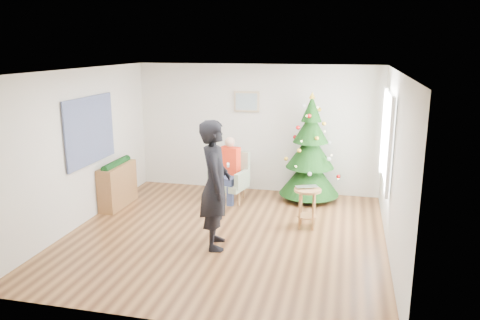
% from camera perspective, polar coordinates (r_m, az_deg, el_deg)
% --- Properties ---
extents(floor, '(5.00, 5.00, 0.00)m').
position_cam_1_polar(floor, '(7.62, -1.78, -9.08)').
color(floor, brown).
rests_on(floor, ground).
extents(ceiling, '(5.00, 5.00, 0.00)m').
position_cam_1_polar(ceiling, '(7.03, -1.94, 10.83)').
color(ceiling, white).
rests_on(ceiling, wall_back).
extents(wall_back, '(5.00, 0.00, 5.00)m').
position_cam_1_polar(wall_back, '(9.60, 2.01, 3.85)').
color(wall_back, silver).
rests_on(wall_back, floor).
extents(wall_front, '(5.00, 0.00, 5.00)m').
position_cam_1_polar(wall_front, '(4.94, -9.42, -6.12)').
color(wall_front, silver).
rests_on(wall_front, floor).
extents(wall_left, '(0.00, 5.00, 5.00)m').
position_cam_1_polar(wall_left, '(8.21, -18.97, 1.37)').
color(wall_left, silver).
rests_on(wall_left, floor).
extents(wall_right, '(0.00, 5.00, 5.00)m').
position_cam_1_polar(wall_right, '(7.01, 18.29, -0.64)').
color(wall_right, silver).
rests_on(wall_right, floor).
extents(window_panel, '(0.04, 1.30, 1.40)m').
position_cam_1_polar(window_panel, '(7.94, 17.60, 2.54)').
color(window_panel, white).
rests_on(window_panel, wall_right).
extents(curtains, '(0.05, 1.75, 1.50)m').
position_cam_1_polar(curtains, '(7.94, 17.39, 2.55)').
color(curtains, white).
rests_on(curtains, wall_right).
extents(christmas_tree, '(1.17, 1.17, 2.11)m').
position_cam_1_polar(christmas_tree, '(9.14, 8.55, 0.96)').
color(christmas_tree, '#3F2816').
rests_on(christmas_tree, floor).
extents(stool, '(0.45, 0.45, 0.67)m').
position_cam_1_polar(stool, '(7.87, 8.18, -5.79)').
color(stool, brown).
rests_on(stool, floor).
extents(laptop, '(0.43, 0.36, 0.03)m').
position_cam_1_polar(laptop, '(7.76, 8.27, -3.40)').
color(laptop, silver).
rests_on(laptop, stool).
extents(armchair, '(0.77, 0.74, 0.95)m').
position_cam_1_polar(armchair, '(9.14, -1.21, -2.82)').
color(armchair, gray).
rests_on(armchair, floor).
extents(seated_person, '(0.44, 0.58, 1.25)m').
position_cam_1_polar(seated_person, '(9.02, -1.39, -1.15)').
color(seated_person, navy).
rests_on(seated_person, armchair).
extents(standing_man, '(0.63, 0.80, 1.94)m').
position_cam_1_polar(standing_man, '(6.90, -3.04, -3.04)').
color(standing_man, black).
rests_on(standing_man, floor).
extents(game_controller, '(0.07, 0.13, 0.04)m').
position_cam_1_polar(game_controller, '(6.73, -1.46, -0.61)').
color(game_controller, white).
rests_on(game_controller, standing_man).
extents(console, '(0.31, 1.00, 0.80)m').
position_cam_1_polar(console, '(9.09, -14.69, -3.03)').
color(console, brown).
rests_on(console, floor).
extents(garland, '(0.14, 0.90, 0.14)m').
position_cam_1_polar(garland, '(8.98, -14.86, -0.46)').
color(garland, black).
rests_on(garland, console).
extents(tapestry, '(0.03, 1.50, 1.15)m').
position_cam_1_polar(tapestry, '(8.39, -17.80, 3.46)').
color(tapestry, black).
rests_on(tapestry, wall_left).
extents(framed_picture, '(0.52, 0.05, 0.42)m').
position_cam_1_polar(framed_picture, '(9.52, 0.80, 7.12)').
color(framed_picture, tan).
rests_on(framed_picture, wall_back).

